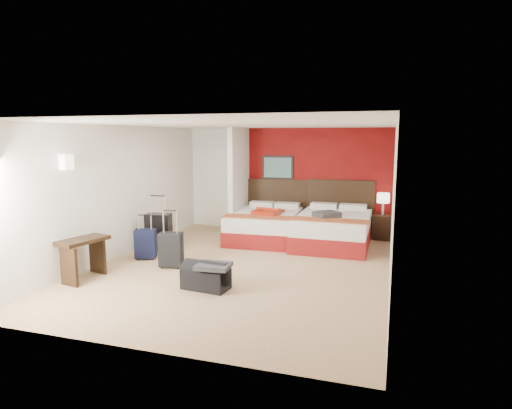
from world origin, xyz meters
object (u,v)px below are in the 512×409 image
at_px(bed_right, 333,230).
at_px(red_suitcase_open, 268,212).
at_px(table_lamp, 383,204).
at_px(duffel_bag, 206,278).
at_px(desk, 84,259).
at_px(nightstand, 382,227).
at_px(suitcase_charcoal, 171,251).
at_px(suitcase_navy, 146,245).
at_px(bed_left, 265,226).
at_px(suitcase_black, 159,233).

xyz_separation_m(bed_right, red_suitcase_open, (-1.42, -0.05, 0.34)).
distance_m(table_lamp, duffel_bag, 4.91).
relative_size(duffel_bag, desk, 0.86).
distance_m(bed_right, nightstand, 1.32).
xyz_separation_m(nightstand, duffel_bag, (-2.46, -4.21, -0.10)).
distance_m(nightstand, suitcase_charcoal, 4.86).
bearing_deg(desk, red_suitcase_open, 71.28).
relative_size(bed_right, table_lamp, 4.39).
bearing_deg(suitcase_navy, red_suitcase_open, 29.15).
xyz_separation_m(bed_left, table_lamp, (2.51, 0.83, 0.50)).
height_order(table_lamp, suitcase_navy, table_lamp).
relative_size(suitcase_black, duffel_bag, 1.05).
bearing_deg(suitcase_black, duffel_bag, -54.51).
xyz_separation_m(suitcase_charcoal, suitcase_navy, (-0.72, 0.34, -0.03)).
bearing_deg(duffel_bag, suitcase_black, 142.09).
distance_m(table_lamp, suitcase_charcoal, 4.89).
bearing_deg(nightstand, desk, -131.29).
distance_m(red_suitcase_open, suitcase_charcoal, 2.71).
height_order(nightstand, table_lamp, table_lamp).
bearing_deg(table_lamp, bed_right, -138.28).
relative_size(bed_right, suitcase_charcoal, 3.63).
relative_size(table_lamp, suitcase_charcoal, 0.83).
relative_size(bed_right, suitcase_black, 2.93).
bearing_deg(bed_right, bed_left, 178.28).
relative_size(suitcase_navy, duffel_bag, 0.77).
relative_size(bed_left, suitcase_black, 2.77).
height_order(nightstand, desk, desk).
bearing_deg(table_lamp, duffel_bag, -120.35).
distance_m(red_suitcase_open, nightstand, 2.61).
height_order(bed_right, suitcase_navy, bed_right).
bearing_deg(table_lamp, red_suitcase_open, -158.96).
xyz_separation_m(table_lamp, desk, (-4.53, -4.38, -0.46)).
xyz_separation_m(red_suitcase_open, nightstand, (2.41, 0.93, -0.38)).
relative_size(bed_right, nightstand, 3.86).
xyz_separation_m(nightstand, suitcase_navy, (-4.22, -3.04, -0.01)).
relative_size(suitcase_black, desk, 0.91).
bearing_deg(suitcase_charcoal, red_suitcase_open, 54.46).
xyz_separation_m(bed_left, suitcase_navy, (-1.71, -2.21, -0.04)).
bearing_deg(red_suitcase_open, suitcase_navy, -118.50).
bearing_deg(suitcase_navy, desk, -123.57).
height_order(suitcase_charcoal, duffel_bag, suitcase_charcoal).
distance_m(bed_left, duffel_bag, 3.38).
bearing_deg(bed_right, suitcase_charcoal, -134.94).
height_order(duffel_bag, desk, desk).
distance_m(suitcase_charcoal, suitcase_navy, 0.79).
bearing_deg(duffel_bag, nightstand, 66.06).
distance_m(table_lamp, desk, 6.32).
relative_size(bed_left, bed_right, 0.95).
bearing_deg(desk, duffel_bag, 17.56).
bearing_deg(desk, suitcase_navy, 89.62).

